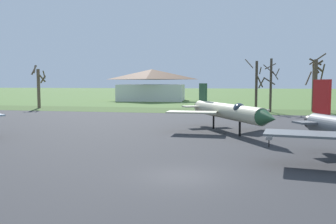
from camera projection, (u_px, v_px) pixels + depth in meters
name	position (u px, v px, depth m)	size (l,w,h in m)	color
ground_plane	(182.00, 177.00, 18.49)	(600.00, 600.00, 0.00)	#4C6B33
asphalt_apron	(207.00, 137.00, 32.26)	(84.47, 47.03, 0.05)	#333335
grass_verge_strip	(223.00, 111.00, 61.06)	(144.47, 12.00, 0.06)	#40582A
jet_fighter_rear_center	(228.00, 111.00, 34.41)	(10.40, 14.54, 4.88)	#B7B293
info_placard_rear_center	(269.00, 141.00, 26.74)	(0.53, 0.33, 0.87)	black
bare_tree_far_left	(39.00, 85.00, 68.03)	(2.57, 2.63, 8.39)	brown
bare_tree_left_of_center	(257.00, 85.00, 60.02)	(3.30, 3.26, 9.04)	#42382D
bare_tree_center	(271.00, 84.00, 58.30)	(2.60, 2.59, 8.94)	#42382D
bare_tree_right_of_center	(315.00, 84.00, 59.03)	(3.49, 2.98, 9.94)	brown
bare_tree_far_right	(315.00, 82.00, 60.05)	(2.56, 2.86, 9.11)	brown
visitor_building	(152.00, 85.00, 98.08)	(19.69, 15.41, 8.71)	silver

